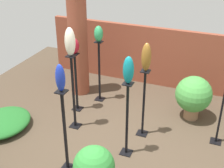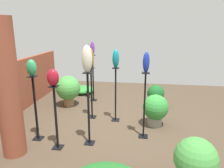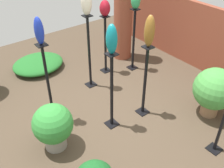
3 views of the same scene
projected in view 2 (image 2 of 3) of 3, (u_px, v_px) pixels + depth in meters
name	position (u px, v px, depth m)	size (l,w,h in m)	color
ground_plane	(115.00, 123.00, 5.50)	(8.00, 8.00, 0.00)	#4C3D2D
brick_wall_back	(10.00, 91.00, 5.71)	(5.60, 0.12, 1.45)	brown
brick_pillar	(8.00, 90.00, 3.88)	(0.43, 0.43, 2.54)	brown
pedestal_teal	(116.00, 97.00, 5.49)	(0.20, 0.20, 1.38)	black
pedestal_bronze	(92.00, 95.00, 5.68)	(0.20, 0.20, 1.33)	black
pedestal_violet	(93.00, 80.00, 6.97)	(0.20, 0.20, 1.49)	black
pedestal_ruby	(56.00, 120.00, 4.24)	(0.20, 0.20, 1.29)	black
pedestal_cobalt	(144.00, 108.00, 4.65)	(0.20, 0.20, 1.45)	black
pedestal_ivory	(89.00, 112.00, 4.37)	(0.20, 0.20, 1.51)	black
pedestal_jade	(36.00, 111.00, 4.57)	(0.20, 0.20, 1.39)	black
art_vase_teal	(116.00, 59.00, 5.24)	(0.17, 0.16, 0.45)	#0F727A
art_vase_bronze	(91.00, 58.00, 5.42)	(0.17, 0.16, 0.51)	brown
art_vase_violet	(92.00, 48.00, 6.71)	(0.13, 0.14, 0.41)	#6B2D8C
art_vase_ruby	(53.00, 78.00, 4.01)	(0.21, 0.22, 0.32)	maroon
art_vase_cobalt	(146.00, 62.00, 4.39)	(0.14, 0.14, 0.42)	#192D9E
art_vase_ivory	(87.00, 59.00, 4.09)	(0.18, 0.20, 0.52)	beige
art_vase_jade	(32.00, 68.00, 4.33)	(0.19, 0.20, 0.34)	#2D9356
potted_plant_front_right	(156.00, 96.00, 6.38)	(0.50, 0.50, 0.71)	#B25B38
potted_plant_back_center	(68.00, 89.00, 6.56)	(0.73, 0.73, 0.92)	#936B4C
potted_plant_front_left	(155.00, 109.00, 5.26)	(0.62, 0.62, 0.78)	gray
potted_plant_near_pillar	(195.00, 162.00, 3.16)	(0.63, 0.63, 0.83)	#2D2D33
foliage_bed_west	(82.00, 90.00, 7.87)	(0.78, 0.87, 0.25)	#338C38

